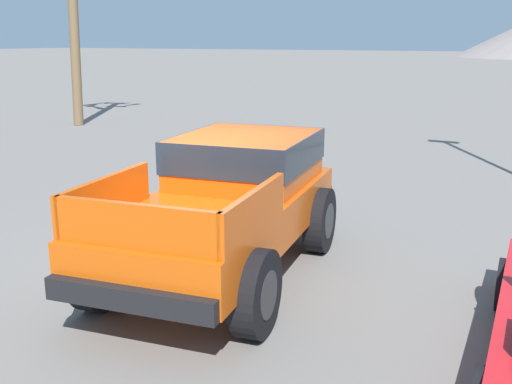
{
  "coord_description": "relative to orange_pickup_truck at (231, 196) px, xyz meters",
  "views": [
    {
      "loc": [
        4.44,
        -7.07,
        3.19
      ],
      "look_at": [
        0.5,
        0.62,
        0.97
      ],
      "focal_mm": 42.0,
      "sensor_mm": 36.0,
      "label": 1
    }
  ],
  "objects": [
    {
      "name": "ground_plane",
      "position": [
        -0.46,
        0.06,
        -1.07
      ],
      "size": [
        320.0,
        320.0,
        0.0
      ],
      "primitive_type": "plane",
      "color": "slate"
    },
    {
      "name": "orange_pickup_truck",
      "position": [
        0.0,
        0.0,
        0.0
      ],
      "size": [
        2.78,
        5.13,
        1.84
      ],
      "rotation": [
        0.0,
        0.0,
        0.13
      ],
      "color": "#CC4C0C",
      "rests_on": "ground_plane"
    }
  ]
}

